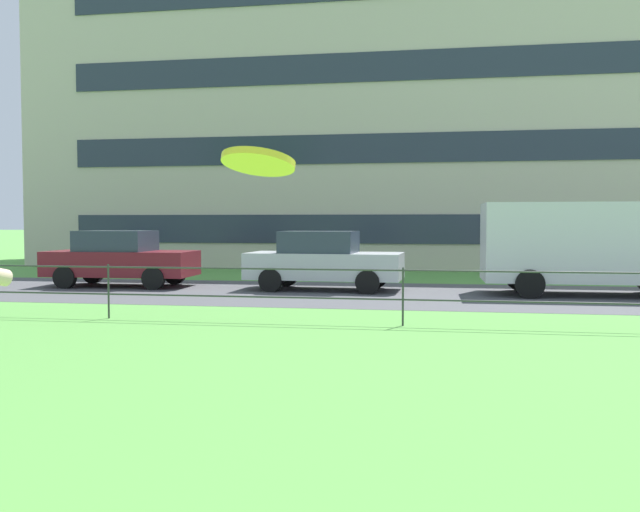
{
  "coord_description": "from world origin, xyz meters",
  "views": [
    {
      "loc": [
        3.29,
        1.77,
        1.77
      ],
      "look_at": [
        2.04,
        9.04,
        1.41
      ],
      "focal_mm": 38.74,
      "sensor_mm": 36.0,
      "label": 1
    }
  ],
  "objects": [
    {
      "name": "car_maroon_left",
      "position": [
        -5.36,
        19.54,
        0.78
      ],
      "size": [
        4.05,
        1.9,
        1.54
      ],
      "color": "maroon",
      "rests_on": "ground"
    },
    {
      "name": "car_silver_far_left",
      "position": [
        0.33,
        19.48,
        0.78
      ],
      "size": [
        4.06,
        1.93,
        1.54
      ],
      "color": "#B7BABF",
      "rests_on": "ground"
    },
    {
      "name": "apartment_building_background",
      "position": [
        1.85,
        33.07,
        6.26
      ],
      "size": [
        31.15,
        10.88,
        12.51
      ],
      "color": "beige",
      "rests_on": "ground"
    },
    {
      "name": "frisbee",
      "position": [
        2.64,
        4.2,
        1.99
      ],
      "size": [
        0.33,
        0.33,
        0.09
      ],
      "color": "yellow"
    },
    {
      "name": "park_fence",
      "position": [
        0.0,
        13.57,
        0.68
      ],
      "size": [
        37.78,
        0.04,
        1.0
      ],
      "color": "#333833",
      "rests_on": "ground"
    },
    {
      "name": "panel_van_far_right",
      "position": [
        6.89,
        19.27,
        1.27
      ],
      "size": [
        5.03,
        2.16,
        2.24
      ],
      "color": "silver",
      "rests_on": "ground"
    },
    {
      "name": "street_strip",
      "position": [
        0.0,
        18.71,
        0.0
      ],
      "size": [
        80.0,
        6.19,
        0.01
      ],
      "primitive_type": "cube",
      "color": "#4C4C51",
      "rests_on": "ground"
    }
  ]
}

